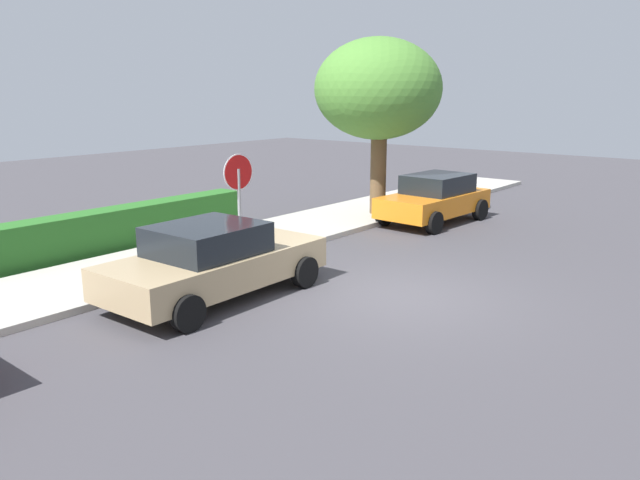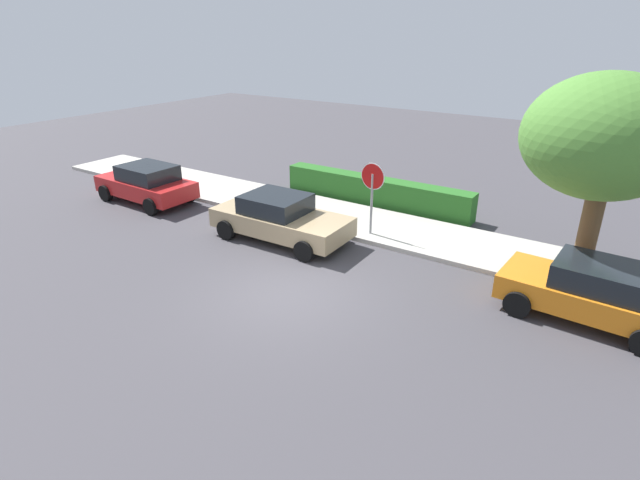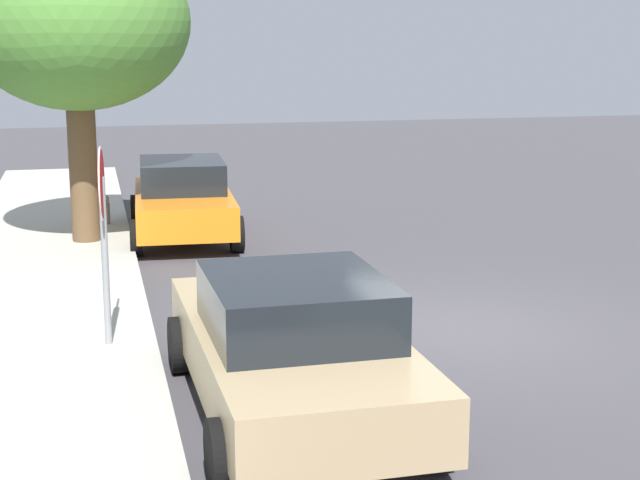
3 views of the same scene
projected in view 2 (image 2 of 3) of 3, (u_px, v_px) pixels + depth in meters
ground_plane at (289, 293)px, 12.99m from camera, size 60.00×60.00×0.00m
sidewalk_curb at (382, 227)px, 17.03m from camera, size 32.00×2.88×0.14m
stop_sign at (372, 187)px, 15.70m from camera, size 0.85×0.09×2.49m
parked_car_tan at (280, 218)px, 15.96m from camera, size 4.53×2.18×1.47m
parked_car_orange at (592, 291)px, 11.55m from camera, size 3.97×2.11×1.45m
parked_car_red at (147, 183)px, 19.38m from camera, size 4.12×2.09×1.48m
street_tree_near_corner at (604, 138)px, 11.93m from camera, size 3.84×3.84×5.47m
front_yard_hedge at (375, 191)px, 19.14m from camera, size 7.66×0.74×1.07m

